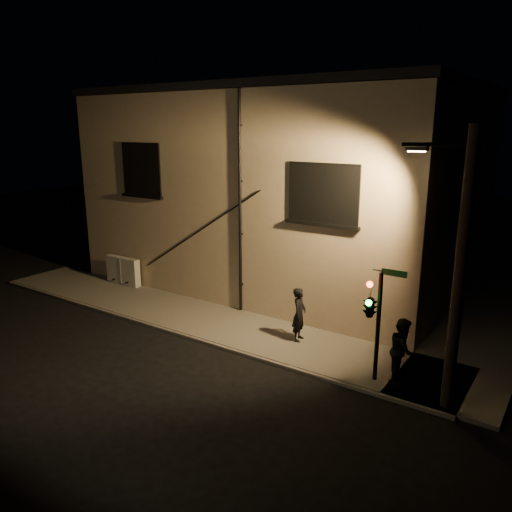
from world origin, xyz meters
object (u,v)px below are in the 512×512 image
Objects in this scene: utility_cabinet at (123,271)px; pedestrian_b at (403,350)px; streetlamp_pole at (457,267)px; pedestrian_a at (299,314)px; traffic_signal at (371,306)px.

utility_cabinet is 13.66m from pedestrian_b.
utility_cabinet is 15.36m from streetlamp_pole.
streetlamp_pole is (1.33, -0.56, 2.78)m from pedestrian_b.
utility_cabinet is at bearing 73.10° from pedestrian_a.
streetlamp_pole is (5.11, -1.37, 2.79)m from pedestrian_a.
pedestrian_a is at bearing 164.96° from streetlamp_pole.
pedestrian_a is 5.98m from streetlamp_pole.
pedestrian_b is at bearing 156.92° from streetlamp_pole.
utility_cabinet is at bearing 65.14° from pedestrian_b.
streetlamp_pole is at bearing -8.85° from utility_cabinet.
pedestrian_a is (9.76, -0.94, 0.29)m from utility_cabinet.
traffic_signal is (2.94, -1.26, 1.31)m from pedestrian_a.
traffic_signal reaches higher than utility_cabinet.
traffic_signal is at bearing 100.90° from pedestrian_b.
streetlamp_pole is (2.16, -0.11, 1.48)m from traffic_signal.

